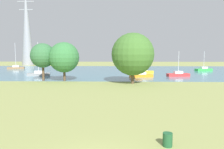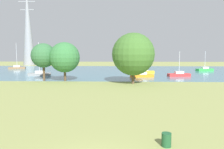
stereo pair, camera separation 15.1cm
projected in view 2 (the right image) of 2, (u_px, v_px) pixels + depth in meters
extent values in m
plane|color=#8C9351|center=(111.00, 89.00, 32.10)|extent=(160.00, 160.00, 0.00)
cylinder|color=#1E512D|center=(166.00, 140.00, 12.93)|extent=(0.56, 0.56, 0.80)
cube|color=teal|center=(115.00, 71.00, 59.93)|extent=(140.00, 40.00, 0.02)
cube|color=orange|center=(142.00, 76.00, 46.46)|extent=(5.02, 2.55, 0.60)
cube|color=white|center=(142.00, 73.00, 46.41)|extent=(2.00, 1.48, 0.50)
cylinder|color=silver|center=(142.00, 59.00, 46.10)|extent=(0.10, 0.10, 6.21)
cube|color=green|center=(205.00, 70.00, 61.07)|extent=(5.03, 2.92, 0.60)
cube|color=white|center=(205.00, 68.00, 61.02)|extent=(2.05, 1.61, 0.50)
cylinder|color=silver|center=(205.00, 60.00, 60.79)|extent=(0.10, 0.10, 4.77)
cube|color=gray|center=(40.00, 74.00, 49.21)|extent=(5.01, 2.46, 0.60)
cube|color=white|center=(40.00, 72.00, 49.15)|extent=(1.99, 1.45, 0.50)
cylinder|color=silver|center=(39.00, 58.00, 48.82)|extent=(0.10, 0.10, 6.79)
cube|color=yellow|center=(144.00, 72.00, 54.63)|extent=(4.90, 1.87, 0.60)
cube|color=white|center=(144.00, 70.00, 54.57)|extent=(1.88, 1.24, 0.50)
cylinder|color=silver|center=(145.00, 56.00, 54.22)|extent=(0.10, 0.10, 7.07)
cube|color=brown|center=(17.00, 68.00, 67.57)|extent=(5.02, 2.68, 0.60)
cube|color=white|center=(17.00, 66.00, 67.52)|extent=(2.02, 1.52, 0.50)
cylinder|color=silver|center=(16.00, 55.00, 67.16)|extent=(0.10, 0.10, 7.17)
cube|color=red|center=(179.00, 75.00, 48.13)|extent=(4.99, 2.34, 0.60)
cube|color=white|center=(179.00, 72.00, 48.07)|extent=(1.97, 1.40, 0.50)
cylinder|color=silver|center=(179.00, 62.00, 47.84)|extent=(0.10, 0.10, 4.80)
cylinder|color=brown|center=(44.00, 72.00, 40.95)|extent=(0.44, 0.44, 3.10)
sphere|color=#33673C|center=(43.00, 55.00, 40.62)|extent=(4.46, 4.46, 4.46)
cylinder|color=brown|center=(65.00, 75.00, 40.62)|extent=(0.44, 0.44, 2.41)
sphere|color=#34733C|center=(65.00, 57.00, 40.28)|extent=(5.49, 5.49, 5.49)
cylinder|color=brown|center=(133.00, 76.00, 37.35)|extent=(0.44, 0.44, 2.47)
sphere|color=#3D6A2B|center=(133.00, 54.00, 36.95)|extent=(7.10, 7.10, 7.10)
cone|color=gray|center=(28.00, 26.00, 84.11)|extent=(4.40, 4.40, 29.73)
cube|color=gray|center=(27.00, 2.00, 83.16)|extent=(6.40, 0.30, 0.30)
cube|color=gray|center=(27.00, 10.00, 83.48)|extent=(5.20, 0.30, 0.30)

